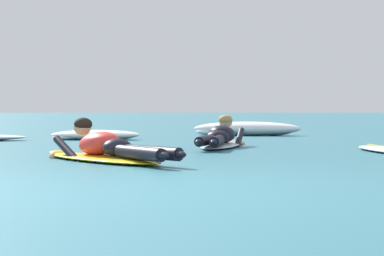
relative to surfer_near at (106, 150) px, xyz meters
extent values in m
plane|color=#2D6B7A|center=(0.25, 6.90, -0.13)|extent=(120.00, 120.00, 0.00)
ellipsoid|color=yellow|center=(-0.05, 0.09, -0.10)|extent=(1.72, 2.25, 0.07)
ellipsoid|color=yellow|center=(-0.64, 1.01, -0.09)|extent=(0.29, 0.28, 0.06)
ellipsoid|color=red|center=(-0.08, 0.13, 0.07)|extent=(0.70, 0.79, 0.35)
ellipsoid|color=black|center=(0.13, -0.21, 0.04)|extent=(0.44, 0.42, 0.20)
cylinder|color=black|center=(0.38, -0.75, 0.01)|extent=(0.54, 0.83, 0.14)
ellipsoid|color=black|center=(0.59, -1.13, 0.01)|extent=(0.20, 0.24, 0.08)
cylinder|color=black|center=(0.51, -0.66, 0.01)|extent=(0.62, 0.79, 0.14)
ellipsoid|color=black|center=(0.77, -1.02, 0.01)|extent=(0.20, 0.24, 0.08)
cylinder|color=black|center=(-0.47, 0.33, -0.01)|extent=(0.37, 0.51, 0.32)
sphere|color=tan|center=(-0.66, 0.63, -0.11)|extent=(0.09, 0.09, 0.09)
cylinder|color=black|center=(-0.09, 0.55, -0.01)|extent=(0.37, 0.51, 0.32)
sphere|color=tan|center=(-0.27, 0.83, -0.11)|extent=(0.09, 0.09, 0.09)
sphere|color=tan|center=(-0.29, 0.47, 0.25)|extent=(0.21, 0.21, 0.21)
ellipsoid|color=black|center=(-0.28, 0.45, 0.28)|extent=(0.29, 0.29, 0.16)
ellipsoid|color=silver|center=(1.63, 3.01, -0.10)|extent=(1.05, 2.21, 0.07)
ellipsoid|color=silver|center=(1.90, 4.00, -0.09)|extent=(0.23, 0.24, 0.06)
ellipsoid|color=black|center=(1.64, 3.06, 0.07)|extent=(0.56, 0.74, 0.34)
ellipsoid|color=black|center=(1.54, 2.69, 0.04)|extent=(0.40, 0.36, 0.20)
cylinder|color=black|center=(1.32, 2.17, 0.01)|extent=(0.39, 0.82, 0.14)
ellipsoid|color=black|center=(1.19, 1.78, 0.01)|extent=(0.15, 0.24, 0.08)
cylinder|color=black|center=(1.48, 2.13, 0.01)|extent=(0.30, 0.83, 0.14)
ellipsoid|color=black|center=(1.39, 1.73, 0.01)|extent=(0.15, 0.24, 0.08)
cylinder|color=black|center=(1.52, 3.47, -0.01)|extent=(0.24, 0.59, 0.34)
sphere|color=tan|center=(1.62, 3.83, -0.11)|extent=(0.09, 0.09, 0.09)
cylinder|color=black|center=(1.94, 3.33, -0.01)|extent=(0.24, 0.59, 0.34)
sphere|color=tan|center=(2.04, 3.68, -0.11)|extent=(0.09, 0.09, 0.09)
sphere|color=tan|center=(1.74, 3.43, 0.25)|extent=(0.21, 0.21, 0.21)
ellipsoid|color=#AD894C|center=(1.74, 3.41, 0.28)|extent=(0.26, 0.25, 0.16)
ellipsoid|color=white|center=(2.70, 7.84, 0.02)|extent=(2.37, 1.11, 0.30)
ellipsoid|color=white|center=(3.28, 7.86, -0.03)|extent=(0.90, 0.61, 0.21)
ellipsoid|color=white|center=(2.01, 7.88, -0.05)|extent=(0.84, 0.41, 0.16)
ellipsoid|color=white|center=(-0.42, 5.91, -0.04)|extent=(1.72, 0.82, 0.18)
ellipsoid|color=white|center=(0.01, 5.98, -0.07)|extent=(0.64, 0.42, 0.13)
ellipsoid|color=white|center=(-0.92, 5.89, -0.08)|extent=(0.61, 0.35, 0.10)
camera|label=1|loc=(0.34, -9.03, 0.49)|focal=74.86mm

